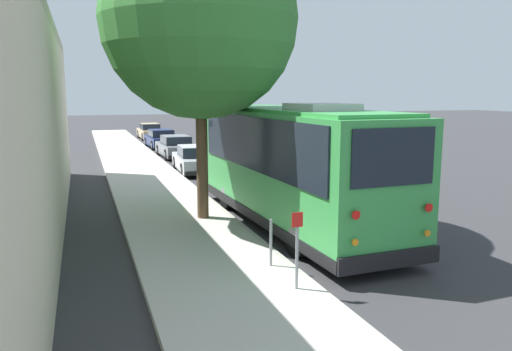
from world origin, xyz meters
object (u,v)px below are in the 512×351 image
Objects in this scene: sign_post_near at (297,250)px; parked_sedan_tan at (150,132)px; shuttle_bus at (292,161)px; parked_sedan_gray at (176,147)px; parked_sedan_navy at (161,139)px; sign_post_far at (271,242)px; street_tree at (198,7)px; parked_sedan_silver at (195,160)px.

parked_sedan_tan is at bearing -2.86° from sign_post_near.
parked_sedan_gray is at bearing -0.90° from shuttle_bus.
sign_post_far is (-25.87, 1.56, 0.06)m from parked_sedan_navy.
street_tree is (-28.15, 2.11, 5.63)m from parked_sedan_tan.
parked_sedan_gray is at bearing 1.11° from parked_sedan_silver.
parked_sedan_tan is 0.49× the size of street_tree.
parked_sedan_gray reaches higher than parked_sedan_navy.
parked_sedan_tan is at bearing -1.60° from shuttle_bus.
sign_post_far is at bearing 174.00° from parked_sedan_gray.
shuttle_bus is at bearing -121.02° from street_tree.
parked_sedan_silver is 11.70m from parked_sedan_navy.
sign_post_near reaches higher than parked_sedan_navy.
shuttle_bus is 2.23× the size of parked_sedan_silver.
shuttle_bus is 2.09× the size of parked_sedan_tan.
street_tree is at bearing 56.94° from shuttle_bus.
sign_post_near is at bearing -176.27° from street_tree.
shuttle_bus is 4.09m from sign_post_far.
parked_sedan_navy is 25.91m from sign_post_far.
parked_sedan_gray is at bearing -4.24° from sign_post_near.
street_tree is at bearing 174.72° from parked_sedan_tan.
parked_sedan_navy is 2.99× the size of sign_post_near.
parked_sedan_silver is 15.61m from sign_post_near.
parked_sedan_navy is (5.62, 0.04, -0.01)m from parked_sedan_gray.
sign_post_far is (-3.38, 1.94, -1.26)m from shuttle_bus.
parked_sedan_tan is 4.44× the size of sign_post_far.
parked_sedan_gray is at bearing 178.53° from parked_sedan_tan.
parked_sedan_navy is 0.97× the size of parked_sedan_tan.
shuttle_bus is 9.28× the size of sign_post_far.
parked_sedan_gray is 4.27× the size of sign_post_far.
street_tree is 7.36m from sign_post_far.
parked_sedan_tan is at bearing 1.78° from parked_sedan_silver.
parked_sedan_gray is 21.67m from sign_post_near.
sign_post_near is (-6.15, -0.40, -5.33)m from street_tree.
parked_sedan_silver is at bearing -5.32° from sign_post_near.
parked_sedan_navy is at bearing -5.32° from street_tree.
sign_post_far is at bearing 176.74° from parked_sedan_silver.
shuttle_bus reaches higher than sign_post_far.
shuttle_bus reaches higher than sign_post_near.
shuttle_bus is 10.88m from parked_sedan_silver.
parked_sedan_gray is (16.87, 0.34, -1.31)m from shuttle_bus.
parked_sedan_tan reaches higher than sign_post_far.
sign_post_far is at bearing 174.34° from parked_sedan_navy.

